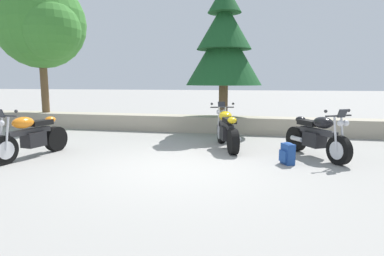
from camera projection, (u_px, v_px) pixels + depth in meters
ground_plane at (173, 168)px, 6.49m from camera, size 120.00×120.00×0.00m
stone_wall at (210, 124)px, 11.09m from camera, size 36.00×0.80×0.55m
motorcycle_orange_near_left at (31, 137)px, 7.31m from camera, size 0.69×2.06×1.18m
motorcycle_yellow_centre at (227, 130)px, 8.34m from camera, size 0.93×2.01×1.18m
motorcycle_black_far_right at (317, 137)px, 7.30m from camera, size 1.23×1.85×1.18m
rider_backpack at (288, 153)px, 6.73m from camera, size 0.34×0.35×0.47m
leafy_tree_far_left at (42, 25)px, 11.83m from camera, size 3.49×3.33×5.01m
pine_tree_mid_left at (224, 43)px, 10.36m from camera, size 2.49×2.49×4.30m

